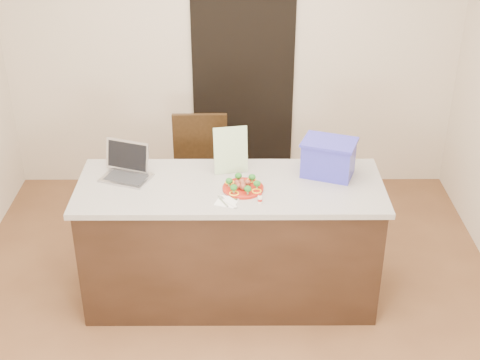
{
  "coord_description": "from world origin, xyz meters",
  "views": [
    {
      "loc": [
        0.05,
        -3.65,
        3.1
      ],
      "look_at": [
        0.07,
        0.2,
        0.98
      ],
      "focal_mm": 50.0,
      "sensor_mm": 36.0,
      "label": 1
    }
  ],
  "objects_px": {
    "laptop": "(127,167)",
    "blue_box": "(328,158)",
    "island": "(231,242)",
    "yogurt_bottle": "(260,199)",
    "chair": "(200,168)",
    "napkin": "(227,202)",
    "plate": "(243,188)"
  },
  "relations": [
    {
      "from": "yogurt_bottle",
      "to": "blue_box",
      "type": "relative_size",
      "value": 0.16
    },
    {
      "from": "yogurt_bottle",
      "to": "chair",
      "type": "distance_m",
      "value": 1.28
    },
    {
      "from": "napkin",
      "to": "laptop",
      "type": "distance_m",
      "value": 0.78
    },
    {
      "from": "island",
      "to": "laptop",
      "type": "xyz_separation_m",
      "value": [
        -0.71,
        0.14,
        0.52
      ]
    },
    {
      "from": "laptop",
      "to": "blue_box",
      "type": "relative_size",
      "value": 0.9
    },
    {
      "from": "plate",
      "to": "laptop",
      "type": "xyz_separation_m",
      "value": [
        -0.79,
        0.2,
        0.05
      ]
    },
    {
      "from": "plate",
      "to": "laptop",
      "type": "height_order",
      "value": "laptop"
    },
    {
      "from": "yogurt_bottle",
      "to": "blue_box",
      "type": "bearing_deg",
      "value": 38.49
    },
    {
      "from": "laptop",
      "to": "napkin",
      "type": "bearing_deg",
      "value": -7.94
    },
    {
      "from": "island",
      "to": "chair",
      "type": "bearing_deg",
      "value": 105.7
    },
    {
      "from": "plate",
      "to": "blue_box",
      "type": "relative_size",
      "value": 0.65
    },
    {
      "from": "napkin",
      "to": "chair",
      "type": "bearing_deg",
      "value": 101.76
    },
    {
      "from": "blue_box",
      "to": "yogurt_bottle",
      "type": "bearing_deg",
      "value": -121.7
    },
    {
      "from": "yogurt_bottle",
      "to": "laptop",
      "type": "height_order",
      "value": "laptop"
    },
    {
      "from": "laptop",
      "to": "chair",
      "type": "height_order",
      "value": "laptop"
    },
    {
      "from": "island",
      "to": "chair",
      "type": "relative_size",
      "value": 2.07
    },
    {
      "from": "plate",
      "to": "napkin",
      "type": "distance_m",
      "value": 0.19
    },
    {
      "from": "chair",
      "to": "island",
      "type": "bearing_deg",
      "value": -74.81
    },
    {
      "from": "island",
      "to": "yogurt_bottle",
      "type": "relative_size",
      "value": 31.57
    },
    {
      "from": "island",
      "to": "napkin",
      "type": "bearing_deg",
      "value": -94.89
    },
    {
      "from": "napkin",
      "to": "yogurt_bottle",
      "type": "distance_m",
      "value": 0.21
    },
    {
      "from": "plate",
      "to": "yogurt_bottle",
      "type": "relative_size",
      "value": 4.18
    },
    {
      "from": "island",
      "to": "laptop",
      "type": "height_order",
      "value": "laptop"
    },
    {
      "from": "blue_box",
      "to": "chair",
      "type": "height_order",
      "value": "blue_box"
    },
    {
      "from": "island",
      "to": "yogurt_bottle",
      "type": "height_order",
      "value": "yogurt_bottle"
    },
    {
      "from": "yogurt_bottle",
      "to": "laptop",
      "type": "distance_m",
      "value": 0.98
    },
    {
      "from": "plate",
      "to": "chair",
      "type": "bearing_deg",
      "value": 109.35
    },
    {
      "from": "island",
      "to": "blue_box",
      "type": "height_order",
      "value": "blue_box"
    },
    {
      "from": "plate",
      "to": "yogurt_bottle",
      "type": "distance_m",
      "value": 0.2
    },
    {
      "from": "plate",
      "to": "island",
      "type": "bearing_deg",
      "value": 144.03
    },
    {
      "from": "napkin",
      "to": "yogurt_bottle",
      "type": "xyz_separation_m",
      "value": [
        0.21,
        -0.01,
        0.02
      ]
    },
    {
      "from": "island",
      "to": "laptop",
      "type": "distance_m",
      "value": 0.89
    }
  ]
}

